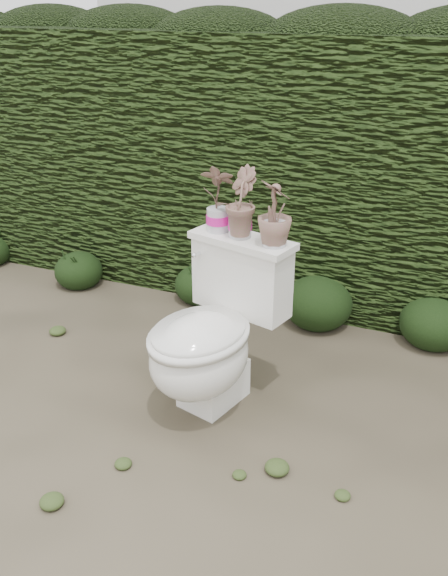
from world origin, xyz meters
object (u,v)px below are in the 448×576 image
at_px(toilet, 210,338).
at_px(potted_plant_center, 240,204).
at_px(potted_plant_left, 218,199).
at_px(potted_plant_right, 275,215).

bearing_deg(toilet, potted_plant_center, 93.10).
distance_m(potted_plant_left, potted_plant_right, 0.31).
distance_m(potted_plant_left, potted_plant_center, 0.13).
height_order(potted_plant_left, potted_plant_right, potted_plant_left).
distance_m(potted_plant_center, potted_plant_right, 0.19).
bearing_deg(potted_plant_right, toilet, 81.44).
relative_size(potted_plant_center, potted_plant_right, 1.10).
bearing_deg(potted_plant_right, potted_plant_left, 27.07).
relative_size(toilet, potted_plant_center, 2.53).
bearing_deg(potted_plant_center, toilet, 144.19).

